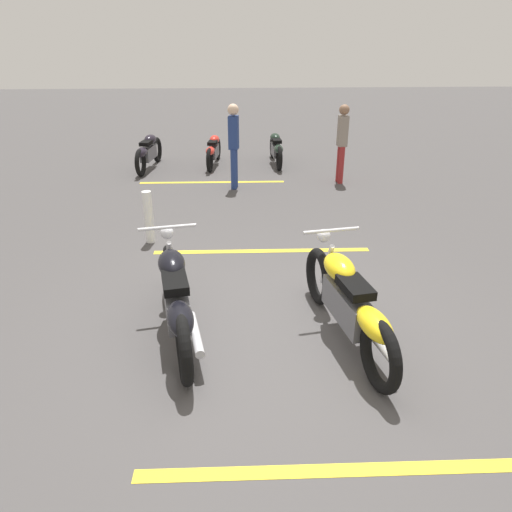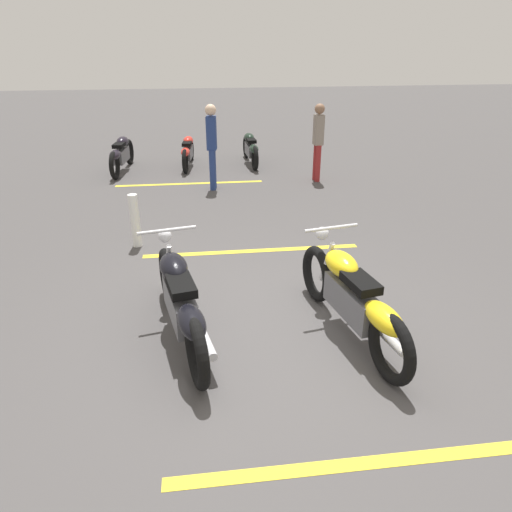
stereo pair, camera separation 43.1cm
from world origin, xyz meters
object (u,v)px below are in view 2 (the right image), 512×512
Objects in this scene: bystander_secondary at (212,143)px; bollard_post at (135,221)px; bystander_near_row at (318,139)px; motorcycle_row_left at (188,151)px; motorcycle_row_far_left at (251,148)px; motorcycle_bright_foreground at (353,298)px; motorcycle_row_center at (121,154)px; motorcycle_dark_foreground at (181,301)px.

bystander_secondary is 2.13× the size of bollard_post.
bystander_secondary is at bearing 4.89° from bystander_near_row.
bystander_secondary is (-1.99, -0.48, 0.57)m from motorcycle_row_left.
motorcycle_row_far_left is at bearing 71.72° from bystander_secondary.
motorcycle_bright_foreground is 3.69m from bollard_post.
bystander_near_row is at bearing -100.84° from motorcycle_row_center.
bystander_secondary is (-0.30, 2.33, 0.04)m from bystander_near_row.
bystander_near_row is at bearing -49.10° from bollard_post.
motorcycle_dark_foreground reaches higher than motorcycle_row_left.
motorcycle_dark_foreground reaches higher than motorcycle_row_center.
motorcycle_dark_foreground is at bearing 165.45° from motorcycle_row_far_left.
motorcycle_row_left is 1.59m from motorcycle_row_center.
motorcycle_row_left is at bearing -73.73° from motorcycle_row_center.
motorcycle_row_center is 2.57× the size of bollard_post.
motorcycle_bright_foreground is 5.82m from bystander_secondary.
motorcycle_bright_foreground reaches higher than motorcycle_row_center.
motorcycle_row_left is at bearing 113.55° from bystander_secondary.
bystander_near_row is (-1.69, -2.81, 0.54)m from motorcycle_row_left.
bystander_secondary is at bearing -122.97° from motorcycle_row_center.
motorcycle_row_far_left is 2.42× the size of bollard_post.
motorcycle_dark_foreground is at bearing 60.00° from bystander_near_row.
bystander_secondary is at bearing 0.78° from motorcycle_bright_foreground.
motorcycle_row_center is 1.21× the size of bystander_secondary.
motorcycle_row_left is 2.13m from bystander_secondary.
bystander_near_row is 2.05× the size of bollard_post.
motorcycle_row_center is 1.26× the size of bystander_near_row.
motorcycle_row_center is at bearing -20.71° from bystander_near_row.
motorcycle_bright_foreground reaches higher than motorcycle_row_far_left.
motorcycle_dark_foreground is 6.57m from bystander_near_row.
motorcycle_row_far_left is (7.75, -0.07, -0.06)m from motorcycle_bright_foreground.
motorcycle_row_far_left is at bearing -77.22° from motorcycle_row_center.
motorcycle_row_center is (-0.29, 3.15, 0.03)m from motorcycle_row_far_left.
motorcycle_row_center is 4.70m from bollard_post.
motorcycle_bright_foreground is 1.17× the size of motorcycle_row_left.
motorcycle_bright_foreground is at bearing -139.61° from bollard_post.
bystander_secondary reaches higher than motorcycle_dark_foreground.
motorcycle_bright_foreground is 1.06× the size of motorcycle_row_center.
bystander_near_row is (6.01, -1.30, 0.47)m from motorcycle_bright_foreground.
motorcycle_row_far_left is at bearing -80.75° from motorcycle_row_left.
motorcycle_bright_foreground is at bearing -107.09° from motorcycle_dark_foreground.
motorcycle_bright_foreground is 1.74m from motorcycle_dark_foreground.
motorcycle_dark_foreground is 1.33× the size of bystander_near_row.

